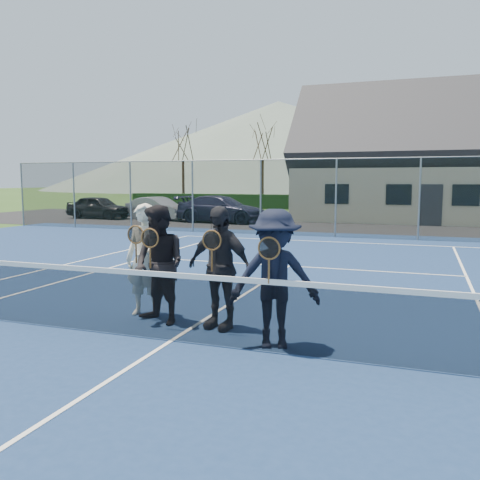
{
  "coord_description": "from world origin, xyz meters",
  "views": [
    {
      "loc": [
        3.12,
        -5.93,
        2.18
      ],
      "look_at": [
        0.45,
        1.5,
        1.25
      ],
      "focal_mm": 38.0,
      "sensor_mm": 36.0,
      "label": 1
    }
  ],
  "objects_px": {
    "player_a": "(145,260)",
    "player_c": "(219,267)",
    "tennis_net": "(171,304)",
    "car_b": "(158,208)",
    "clubhouse": "(442,147)",
    "player_d": "(275,279)",
    "player_b": "(159,265)",
    "car_a": "(99,207)",
    "car_c": "(222,209)"
  },
  "relations": [
    {
      "from": "car_a",
      "to": "player_a",
      "type": "distance_m",
      "value": 22.1
    },
    {
      "from": "tennis_net",
      "to": "car_c",
      "type": "bearing_deg",
      "value": 109.83
    },
    {
      "from": "car_a",
      "to": "player_b",
      "type": "relative_size",
      "value": 2.14
    },
    {
      "from": "clubhouse",
      "to": "player_b",
      "type": "height_order",
      "value": "clubhouse"
    },
    {
      "from": "car_b",
      "to": "player_c",
      "type": "bearing_deg",
      "value": -135.03
    },
    {
      "from": "tennis_net",
      "to": "clubhouse",
      "type": "height_order",
      "value": "clubhouse"
    },
    {
      "from": "player_c",
      "to": "player_d",
      "type": "height_order",
      "value": "same"
    },
    {
      "from": "car_a",
      "to": "car_b",
      "type": "distance_m",
      "value": 3.64
    },
    {
      "from": "player_a",
      "to": "player_d",
      "type": "distance_m",
      "value": 2.52
    },
    {
      "from": "car_a",
      "to": "tennis_net",
      "type": "height_order",
      "value": "car_a"
    },
    {
      "from": "player_c",
      "to": "player_b",
      "type": "bearing_deg",
      "value": -175.83
    },
    {
      "from": "clubhouse",
      "to": "player_a",
      "type": "xyz_separation_m",
      "value": [
        -5.01,
        -22.91,
        -3.07
      ]
    },
    {
      "from": "car_b",
      "to": "car_c",
      "type": "relative_size",
      "value": 0.79
    },
    {
      "from": "car_b",
      "to": "tennis_net",
      "type": "distance_m",
      "value": 21.85
    },
    {
      "from": "player_b",
      "to": "player_c",
      "type": "xyz_separation_m",
      "value": [
        0.94,
        0.07,
        0.0
      ]
    },
    {
      "from": "player_c",
      "to": "player_d",
      "type": "xyz_separation_m",
      "value": [
        0.99,
        -0.55,
        -0.0
      ]
    },
    {
      "from": "player_a",
      "to": "player_c",
      "type": "distance_m",
      "value": 1.41
    },
    {
      "from": "clubhouse",
      "to": "player_d",
      "type": "height_order",
      "value": "clubhouse"
    },
    {
      "from": "car_c",
      "to": "player_a",
      "type": "relative_size",
      "value": 2.68
    },
    {
      "from": "car_b",
      "to": "clubhouse",
      "type": "height_order",
      "value": "clubhouse"
    },
    {
      "from": "car_a",
      "to": "player_b",
      "type": "xyz_separation_m",
      "value": [
        13.79,
        -17.96,
        0.26
      ]
    },
    {
      "from": "car_c",
      "to": "clubhouse",
      "type": "relative_size",
      "value": 0.31
    },
    {
      "from": "clubhouse",
      "to": "player_d",
      "type": "xyz_separation_m",
      "value": [
        -2.63,
        -23.73,
        -3.07
      ]
    },
    {
      "from": "player_a",
      "to": "clubhouse",
      "type": "bearing_deg",
      "value": 77.66
    },
    {
      "from": "player_c",
      "to": "clubhouse",
      "type": "bearing_deg",
      "value": 81.11
    },
    {
      "from": "player_b",
      "to": "player_d",
      "type": "height_order",
      "value": "same"
    },
    {
      "from": "car_b",
      "to": "player_b",
      "type": "bearing_deg",
      "value": -137.34
    },
    {
      "from": "car_c",
      "to": "player_b",
      "type": "bearing_deg",
      "value": -156.6
    },
    {
      "from": "tennis_net",
      "to": "car_a",
      "type": "bearing_deg",
      "value": 127.51
    },
    {
      "from": "car_a",
      "to": "car_b",
      "type": "relative_size",
      "value": 1.01
    },
    {
      "from": "player_c",
      "to": "player_d",
      "type": "distance_m",
      "value": 1.14
    },
    {
      "from": "tennis_net",
      "to": "player_b",
      "type": "relative_size",
      "value": 6.49
    },
    {
      "from": "clubhouse",
      "to": "tennis_net",
      "type": "bearing_deg",
      "value": -99.46
    },
    {
      "from": "player_a",
      "to": "player_b",
      "type": "bearing_deg",
      "value": -37.52
    },
    {
      "from": "player_c",
      "to": "tennis_net",
      "type": "bearing_deg",
      "value": -114.65
    },
    {
      "from": "player_a",
      "to": "player_d",
      "type": "xyz_separation_m",
      "value": [
        2.38,
        -0.82,
        -0.0
      ]
    },
    {
      "from": "car_c",
      "to": "car_a",
      "type": "bearing_deg",
      "value": 92.4
    },
    {
      "from": "player_a",
      "to": "car_a",
      "type": "bearing_deg",
      "value": 127.14
    },
    {
      "from": "car_b",
      "to": "car_c",
      "type": "bearing_deg",
      "value": -84.93
    },
    {
      "from": "car_a",
      "to": "tennis_net",
      "type": "relative_size",
      "value": 0.33
    },
    {
      "from": "car_b",
      "to": "car_c",
      "type": "xyz_separation_m",
      "value": [
        4.08,
        -0.61,
        0.07
      ]
    },
    {
      "from": "player_d",
      "to": "player_c",
      "type": "bearing_deg",
      "value": 151.12
    },
    {
      "from": "car_a",
      "to": "car_b",
      "type": "bearing_deg",
      "value": -81.13
    },
    {
      "from": "car_a",
      "to": "player_c",
      "type": "distance_m",
      "value": 23.17
    },
    {
      "from": "player_a",
      "to": "player_b",
      "type": "distance_m",
      "value": 0.56
    },
    {
      "from": "car_c",
      "to": "player_c",
      "type": "height_order",
      "value": "player_c"
    },
    {
      "from": "car_b",
      "to": "player_c",
      "type": "xyz_separation_m",
      "value": [
        11.1,
        -18.23,
        0.29
      ]
    },
    {
      "from": "car_b",
      "to": "player_d",
      "type": "height_order",
      "value": "player_d"
    },
    {
      "from": "clubhouse",
      "to": "player_a",
      "type": "bearing_deg",
      "value": -102.34
    },
    {
      "from": "clubhouse",
      "to": "player_a",
      "type": "height_order",
      "value": "clubhouse"
    }
  ]
}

